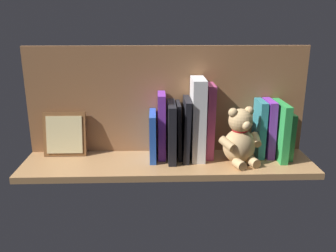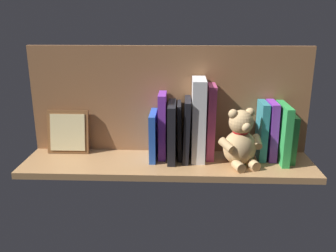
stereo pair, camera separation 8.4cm
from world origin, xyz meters
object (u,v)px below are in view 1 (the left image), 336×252
at_px(book_0, 286,134).
at_px(picture_frame_leaning, 65,134).
at_px(dictionary_thick_white, 198,119).
at_px(teddy_bear, 240,139).

bearing_deg(book_0, picture_frame_leaning, -2.70).
height_order(dictionary_thick_white, picture_frame_leaning, dictionary_thick_white).
distance_m(book_0, picture_frame_leaning, 0.79).
bearing_deg(picture_frame_leaning, teddy_bear, 171.49).
height_order(book_0, dictionary_thick_white, dictionary_thick_white).
xyz_separation_m(teddy_bear, dictionary_thick_white, (0.14, -0.05, 0.06)).
bearing_deg(dictionary_thick_white, book_0, -179.38).
bearing_deg(teddy_bear, picture_frame_leaning, -27.35).
bearing_deg(picture_frame_leaning, dictionary_thick_white, 175.08).
relative_size(dictionary_thick_white, picture_frame_leaning, 1.79).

